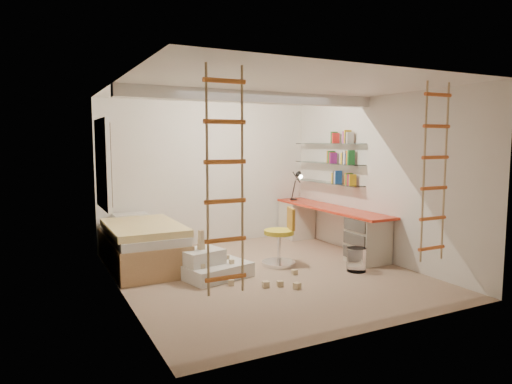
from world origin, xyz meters
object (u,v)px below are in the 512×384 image
swivel_chair (281,244)px  play_platform (211,266)px  desk (329,226)px  bed (142,244)px

swivel_chair → play_platform: size_ratio=0.85×
desk → play_platform: (-2.47, -0.66, -0.25)m
desk → play_platform: bearing=-165.0°
swivel_chair → bed: bearing=154.4°
desk → play_platform: size_ratio=2.70×
play_platform → bed: bearing=125.2°
swivel_chair → play_platform: swivel_chair is taller
desk → bed: (-3.20, 0.36, -0.07)m
desk → play_platform: desk is taller
bed → play_platform: bed is taller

